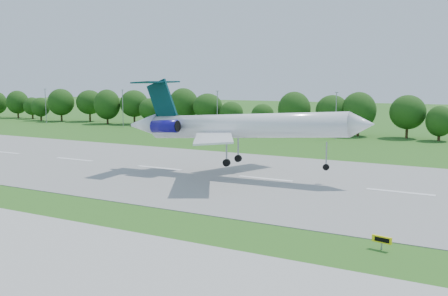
# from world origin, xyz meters

# --- Properties ---
(ground) EXTENTS (600.00, 600.00, 0.00)m
(ground) POSITION_xyz_m (0.00, 0.00, 0.00)
(ground) COLOR #265E18
(ground) RESTS_ON ground
(runway) EXTENTS (400.00, 45.00, 0.08)m
(runway) POSITION_xyz_m (0.00, 25.00, 0.04)
(runway) COLOR gray
(runway) RESTS_ON ground
(tree_line) EXTENTS (288.40, 8.40, 10.40)m
(tree_line) POSITION_xyz_m (0.00, 92.00, 6.19)
(tree_line) COLOR #382314
(tree_line) RESTS_ON ground
(light_poles) EXTENTS (175.90, 0.25, 12.19)m
(light_poles) POSITION_xyz_m (-2.50, 82.00, 6.34)
(light_poles) COLOR gray
(light_poles) RESTS_ON ground
(airliner) EXTENTS (41.01, 29.78, 13.55)m
(airliner) POSITION_xyz_m (14.48, 24.86, 8.17)
(airliner) COLOR white
(airliner) RESTS_ON ground
(taxi_sign_right) EXTENTS (1.82, 0.55, 1.28)m
(taxi_sign_right) POSITION_xyz_m (42.28, 0.01, 0.94)
(taxi_sign_right) COLOR gray
(taxi_sign_right) RESTS_ON ground
(service_vehicle_a) EXTENTS (3.52, 2.26, 1.10)m
(service_vehicle_a) POSITION_xyz_m (-21.93, 75.37, 0.55)
(service_vehicle_a) COLOR white
(service_vehicle_a) RESTS_ON ground
(service_vehicle_b) EXTENTS (3.54, 2.14, 1.13)m
(service_vehicle_b) POSITION_xyz_m (-14.65, 81.11, 0.56)
(service_vehicle_b) COLOR silver
(service_vehicle_b) RESTS_ON ground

